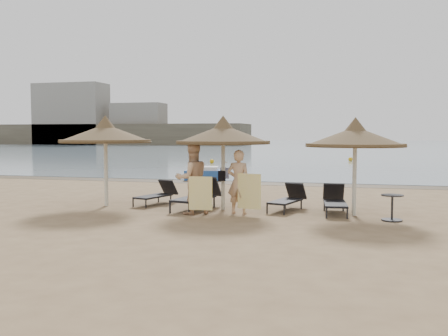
# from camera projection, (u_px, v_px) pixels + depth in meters

# --- Properties ---
(ground) EXTENTS (160.00, 160.00, 0.00)m
(ground) POSITION_uv_depth(u_px,v_px,m) (190.00, 217.00, 13.31)
(ground) COLOR #8F724F
(ground) RESTS_ON ground
(sea) EXTENTS (200.00, 140.00, 0.03)m
(sea) POSITION_uv_depth(u_px,v_px,m) (329.00, 145.00, 90.57)
(sea) COLOR gray
(sea) RESTS_ON ground
(wet_sand_strip) EXTENTS (200.00, 1.60, 0.01)m
(wet_sand_strip) POSITION_uv_depth(u_px,v_px,m) (256.00, 183.00, 22.39)
(wet_sand_strip) COLOR #493D2B
(wet_sand_strip) RESTS_ON ground
(far_shore) EXTENTS (150.00, 54.80, 12.00)m
(far_shore) POSITION_uv_depth(u_px,v_px,m) (194.00, 130.00, 94.54)
(far_shore) COLOR brown
(far_shore) RESTS_ON ground
(palapa_left) EXTENTS (2.82, 2.82, 2.79)m
(palapa_left) POSITION_uv_depth(u_px,v_px,m) (105.00, 134.00, 15.28)
(palapa_left) COLOR beige
(palapa_left) RESTS_ON ground
(palapa_center) EXTENTS (2.79, 2.79, 2.76)m
(palapa_center) POSITION_uv_depth(u_px,v_px,m) (223.00, 135.00, 14.51)
(palapa_center) COLOR beige
(palapa_center) RESTS_ON ground
(palapa_right) EXTENTS (2.71, 2.71, 2.68)m
(palapa_right) POSITION_uv_depth(u_px,v_px,m) (355.00, 137.00, 13.46)
(palapa_right) COLOR beige
(palapa_right) RESTS_ON ground
(lounger_far_left) EXTENTS (0.98, 1.74, 0.74)m
(lounger_far_left) POSITION_uv_depth(u_px,v_px,m) (158.00, 194.00, 15.79)
(lounger_far_left) COLOR black
(lounger_far_left) RESTS_ON ground
(lounger_near_left) EXTENTS (1.05, 2.14, 0.92)m
(lounger_near_left) POSITION_uv_depth(u_px,v_px,m) (198.00, 195.00, 14.81)
(lounger_near_left) COLOR black
(lounger_near_left) RESTS_ON ground
(lounger_near_right) EXTENTS (1.00, 1.80, 0.77)m
(lounger_near_right) POSITION_uv_depth(u_px,v_px,m) (289.00, 198.00, 14.59)
(lounger_near_right) COLOR black
(lounger_near_right) RESTS_ON ground
(lounger_far_right) EXTENTS (0.76, 1.83, 0.80)m
(lounger_far_right) POSITION_uv_depth(u_px,v_px,m) (335.00, 200.00, 14.03)
(lounger_far_right) COLOR black
(lounger_far_right) RESTS_ON ground
(side_table) EXTENTS (0.56, 0.56, 0.67)m
(side_table) POSITION_uv_depth(u_px,v_px,m) (392.00, 209.00, 12.77)
(side_table) COLOR black
(side_table) RESTS_ON ground
(person_left) EXTENTS (1.25, 1.17, 2.29)m
(person_left) POSITION_uv_depth(u_px,v_px,m) (192.00, 173.00, 13.81)
(person_left) COLOR tan
(person_left) RESTS_ON ground
(person_right) EXTENTS (0.99, 0.68, 2.08)m
(person_right) POSITION_uv_depth(u_px,v_px,m) (239.00, 177.00, 13.82)
(person_right) COLOR tan
(person_right) RESTS_ON ground
(towel_left) EXTENTS (0.65, 0.06, 0.91)m
(towel_left) POSITION_uv_depth(u_px,v_px,m) (201.00, 193.00, 13.42)
(towel_left) COLOR yellow
(towel_left) RESTS_ON ground
(towel_right) EXTENTS (0.68, 0.17, 0.97)m
(towel_right) POSITION_uv_depth(u_px,v_px,m) (249.00, 191.00, 13.52)
(towel_right) COLOR yellow
(towel_right) RESTS_ON ground
(bag_patterned) EXTENTS (0.26, 0.09, 0.32)m
(bag_patterned) POSITION_uv_depth(u_px,v_px,m) (225.00, 173.00, 14.76)
(bag_patterned) COLOR silver
(bag_patterned) RESTS_ON ground
(bag_dark) EXTENTS (0.21, 0.07, 0.30)m
(bag_dark) POSITION_uv_depth(u_px,v_px,m) (222.00, 176.00, 14.44)
(bag_dark) COLOR black
(bag_dark) RESTS_ON ground
(pedal_boat) EXTENTS (2.06, 1.43, 0.89)m
(pedal_boat) POSITION_uv_depth(u_px,v_px,m) (205.00, 173.00, 24.00)
(pedal_boat) COLOR #23509C
(pedal_boat) RESTS_ON ground
(buoy_left) EXTENTS (0.33, 0.33, 0.33)m
(buoy_left) POSITION_uv_depth(u_px,v_px,m) (212.00, 161.00, 36.89)
(buoy_left) COLOR #DB9F0C
(buoy_left) RESTS_ON ground
(buoy_mid) EXTENTS (0.34, 0.34, 0.34)m
(buoy_mid) POSITION_uv_depth(u_px,v_px,m) (350.00, 159.00, 39.81)
(buoy_mid) COLOR #DB9F0C
(buoy_mid) RESTS_ON ground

